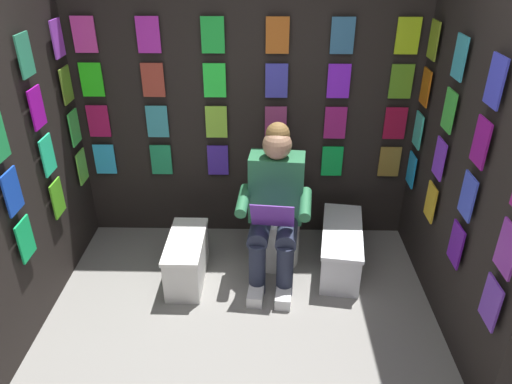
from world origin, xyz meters
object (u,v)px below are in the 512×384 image
toilet (276,220)px  person_reading (275,205)px  comic_longbox_far (187,259)px  comic_longbox_near (341,248)px

toilet → person_reading: person_reading is taller
person_reading → comic_longbox_far: bearing=14.8°
toilet → person_reading: 0.35m
person_reading → comic_longbox_near: (-0.52, -0.07, -0.42)m
person_reading → toilet: bearing=-89.3°
person_reading → comic_longbox_near: 0.68m
toilet → comic_longbox_near: size_ratio=0.96×
comic_longbox_near → toilet: bearing=-9.3°
comic_longbox_near → person_reading: bearing=15.4°
comic_longbox_near → comic_longbox_far: (1.18, 0.18, 0.01)m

